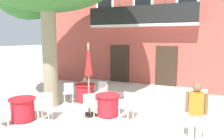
# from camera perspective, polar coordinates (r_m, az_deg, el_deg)

# --- Properties ---
(ground_plane) EXTENTS (120.00, 120.00, 0.00)m
(ground_plane) POSITION_cam_1_polar(r_m,az_deg,el_deg) (7.49, 2.56, -12.99)
(ground_plane) COLOR silver
(building_facade) EXTENTS (13.00, 5.09, 7.50)m
(building_facade) POSITION_cam_1_polar(r_m,az_deg,el_deg) (13.95, 10.40, 12.37)
(building_facade) COLOR #B24C42
(building_facade) RESTS_ON ground
(entrance_step_platform) EXTENTS (6.65, 2.28, 0.25)m
(entrance_step_platform) POSITION_cam_1_polar(r_m,az_deg,el_deg) (11.21, 5.82, -5.13)
(entrance_step_platform) COLOR silver
(entrance_step_platform) RESTS_ON ground
(cafe_table_near_tree) EXTENTS (0.86, 0.86, 0.76)m
(cafe_table_near_tree) POSITION_cam_1_polar(r_m,az_deg,el_deg) (7.97, -21.90, -9.28)
(cafe_table_near_tree) COLOR red
(cafe_table_near_tree) RESTS_ON ground
(cafe_chair_near_tree_0) EXTENTS (0.49, 0.49, 0.91)m
(cafe_chair_near_tree_0) POSITION_cam_1_polar(r_m,az_deg,el_deg) (7.56, -26.73, -9.44)
(cafe_chair_near_tree_0) COLOR silver
(cafe_chair_near_tree_0) RESTS_ON ground
(cafe_chair_near_tree_1) EXTENTS (0.52, 0.52, 0.91)m
(cafe_chair_near_tree_1) POSITION_cam_1_polar(r_m,az_deg,el_deg) (7.72, -16.61, -8.53)
(cafe_chair_near_tree_1) COLOR silver
(cafe_chair_near_tree_1) RESTS_ON ground
(cafe_chair_near_tree_2) EXTENTS (0.56, 0.56, 0.91)m
(cafe_chair_near_tree_2) POSITION_cam_1_polar(r_m,az_deg,el_deg) (8.65, -22.88, -7.03)
(cafe_chair_near_tree_2) COLOR silver
(cafe_chair_near_tree_2) RESTS_ON ground
(cafe_table_middle) EXTENTS (0.86, 0.86, 0.76)m
(cafe_table_middle) POSITION_cam_1_polar(r_m,az_deg,el_deg) (7.86, -1.05, -8.92)
(cafe_table_middle) COLOR red
(cafe_table_middle) RESTS_ON ground
(cafe_chair_middle_0) EXTENTS (0.47, 0.47, 0.91)m
(cafe_chair_middle_0) POSITION_cam_1_polar(r_m,az_deg,el_deg) (7.48, 3.98, -8.74)
(cafe_chair_middle_0) COLOR silver
(cafe_chair_middle_0) RESTS_ON ground
(cafe_chair_middle_1) EXTENTS (0.49, 0.49, 0.91)m
(cafe_chair_middle_1) POSITION_cam_1_polar(r_m,az_deg,el_deg) (8.54, -0.65, -6.55)
(cafe_chair_middle_1) COLOR silver
(cafe_chair_middle_1) RESTS_ON ground
(cafe_chair_middle_2) EXTENTS (0.56, 0.56, 0.91)m
(cafe_chair_middle_2) POSITION_cam_1_polar(r_m,az_deg,el_deg) (7.49, -6.13, -8.73)
(cafe_chair_middle_2) COLOR silver
(cafe_chair_middle_2) RESTS_ON ground
(cafe_table_front) EXTENTS (0.86, 0.86, 0.76)m
(cafe_table_front) POSITION_cam_1_polar(r_m,az_deg,el_deg) (9.61, -6.89, -5.78)
(cafe_table_front) COLOR red
(cafe_table_front) RESTS_ON ground
(cafe_chair_front_0) EXTENTS (0.40, 0.40, 0.91)m
(cafe_chair_front_0) POSITION_cam_1_polar(r_m,az_deg,el_deg) (9.27, -2.72, -5.37)
(cafe_chair_front_0) COLOR silver
(cafe_chair_front_0) RESTS_ON ground
(cafe_chair_front_1) EXTENTS (0.51, 0.51, 0.91)m
(cafe_chair_front_1) POSITION_cam_1_polar(r_m,az_deg,el_deg) (10.31, -6.41, -4.03)
(cafe_chair_front_1) COLOR silver
(cafe_chair_front_1) RESTS_ON ground
(cafe_chair_front_2) EXTENTS (0.56, 0.56, 0.91)m
(cafe_chair_front_2) POSITION_cam_1_polar(r_m,az_deg,el_deg) (9.31, -11.17, -5.47)
(cafe_chair_front_2) COLOR silver
(cafe_chair_front_2) RESTS_ON ground
(cafe_umbrella) EXTENTS (0.44, 0.44, 2.55)m
(cafe_umbrella) POSITION_cam_1_polar(r_m,az_deg,el_deg) (7.61, -6.02, 0.31)
(cafe_umbrella) COLOR #997A56
(cafe_umbrella) RESTS_ON ground
(pedestrian_near_entrance) EXTENTS (0.53, 0.24, 1.63)m
(pedestrian_near_entrance) POSITION_cam_1_polar(r_m,az_deg,el_deg) (5.96, 20.71, -9.78)
(pedestrian_near_entrance) COLOR silver
(pedestrian_near_entrance) RESTS_ON ground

